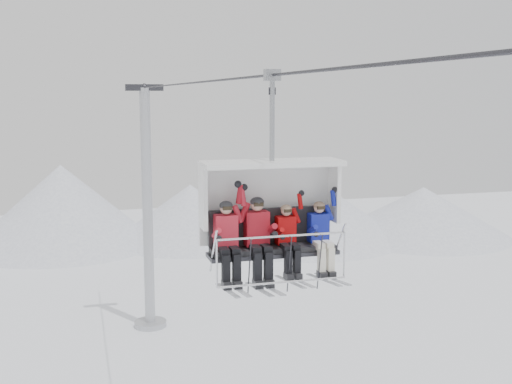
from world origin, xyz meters
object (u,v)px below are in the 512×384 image
object	(u,v)px
chairlift_carrier	(270,206)
skier_far_left	(227,238)
lift_tower_right	(148,226)
skier_center_right	(288,238)
skier_far_right	(320,235)
skier_center_left	(258,235)

from	to	relation	value
chairlift_carrier	skier_far_left	bearing A→B (deg)	-161.59
lift_tower_right	skier_far_left	bearing A→B (deg)	-92.31
skier_center_right	skier_far_left	bearing A→B (deg)	179.22
skier_center_right	skier_far_right	size ratio (longest dim) A/B	1.00
skier_far_right	chairlift_carrier	bearing A→B (deg)	161.18
skier_center_left	skier_far_right	bearing A→B (deg)	-0.78
lift_tower_right	skier_center_left	bearing A→B (deg)	-90.80
lift_tower_right	skier_center_right	world-z (taller)	lift_tower_right
chairlift_carrier	skier_far_left	distance (m)	1.12
lift_tower_right	skier_far_right	bearing A→B (deg)	-87.66
chairlift_carrier	skier_center_right	xyz separation A→B (m)	(0.26, -0.33, -0.58)
skier_far_left	skier_center_right	distance (m)	1.21
lift_tower_right	skier_far_left	distance (m)	23.75
skier_center_right	lift_tower_right	bearing A→B (deg)	90.65
chairlift_carrier	skier_center_right	bearing A→B (deg)	-51.15
lift_tower_right	skier_far_left	world-z (taller)	lift_tower_right
lift_tower_right	skier_center_right	bearing A→B (deg)	-89.35
lift_tower_right	skier_center_left	xyz separation A→B (m)	(-0.32, -23.31, 4.47)
lift_tower_right	skier_far_left	xyz separation A→B (m)	(-0.94, -23.31, 4.45)
lift_tower_right	skier_center_left	world-z (taller)	lift_tower_right
lift_tower_right	skier_far_right	xyz separation A→B (m)	(0.95, -23.32, 4.41)
skier_far_left	skier_center_left	bearing A→B (deg)	0.50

